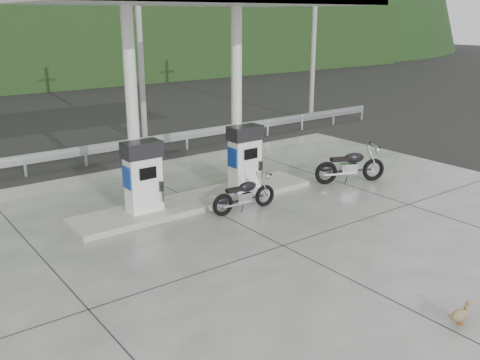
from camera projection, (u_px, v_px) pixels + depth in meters
ground at (255, 232)px, 12.65m from camera, size 160.00×160.00×0.00m
forecourt_apron at (255, 232)px, 12.65m from camera, size 18.00×14.00×0.02m
pump_island at (198, 201)px, 14.54m from camera, size 7.00×1.40×0.15m
gas_pump_left at (143, 177)px, 13.33m from camera, size 0.95×0.55×1.80m
gas_pump_right at (245, 157)px, 15.16m from camera, size 0.95×0.55×1.80m
canopy_column_left at (132, 111)px, 13.16m from camera, size 0.30×0.30×5.00m
canopy_column_right at (237, 99)px, 15.00m from camera, size 0.30×0.30×5.00m
guardrail at (113, 142)px, 18.56m from camera, size 26.00×0.16×1.42m
road at (78, 143)px, 21.45m from camera, size 60.00×7.00×0.01m
utility_pole_b at (140, 41)px, 19.88m from camera, size 0.22×0.22×8.00m
utility_pole_c at (314, 35)px, 25.03m from camera, size 0.22×0.22×8.00m
motorcycle_left at (244, 195)px, 13.89m from camera, size 1.81×0.67×0.84m
motorcycle_right at (350, 166)px, 16.25m from camera, size 2.20×1.45×1.00m
duck at (460, 316)px, 8.81m from camera, size 0.49×0.19×0.34m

